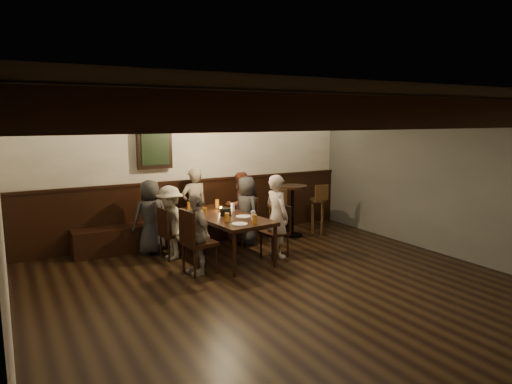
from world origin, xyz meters
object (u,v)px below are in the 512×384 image
dining_table (224,219)px  bar_stool_left (276,222)px  person_right_near (247,211)px  person_right_far (277,216)px  chair_right_near (245,230)px  person_bench_left (151,217)px  person_bench_right (240,205)px  person_left_near (170,223)px  high_top_table (292,203)px  bar_stool_right (318,216)px  chair_left_near (173,243)px  person_bench_centre (194,206)px  person_left_far (196,234)px  chair_right_far (275,241)px  chair_left_far (198,254)px

dining_table → bar_stool_left: bearing=12.1°
person_right_near → person_right_far: size_ratio=0.91×
chair_right_near → person_bench_left: size_ratio=0.69×
chair_right_near → person_bench_right: (0.14, 0.47, 0.37)m
chair_right_near → person_left_near: bearing=90.0°
person_right_near → high_top_table: 1.06m
bar_stool_right → chair_right_near: bearing=-173.0°
dining_table → chair_right_near: bearing=32.1°
chair_right_near → chair_left_near: bearing=90.0°
chair_left_near → person_left_near: (-0.03, -0.00, 0.35)m
person_right_near → person_bench_centre: bearing=51.3°
person_bench_centre → person_left_far: size_ratio=1.16×
person_bench_centre → person_right_far: size_ratio=1.02×
person_left_far → chair_left_near: bearing=178.0°
chair_right_near → person_right_near: size_ratio=0.70×
dining_table → chair_right_far: bearing=-32.1°
person_right_near → high_top_table: (1.06, 0.09, 0.03)m
person_bench_centre → person_right_near: size_ratio=1.12×
chair_left_near → chair_right_far: (1.52, -0.75, 0.00)m
person_bench_left → person_bench_centre: (0.88, 0.24, 0.07)m
person_left_near → person_bench_left: bearing=-161.6°
person_bench_right → person_right_far: person_right_far is taller
person_bench_left → person_right_near: bearing=164.7°
person_left_far → person_right_far: bearing=90.0°
chair_right_near → bar_stool_left: size_ratio=0.86×
person_right_near → bar_stool_left: 0.62m
person_right_far → bar_stool_left: (0.47, 0.78, -0.31)m
chair_right_far → chair_left_far: bearing=90.0°
person_bench_centre → person_left_far: person_bench_centre is taller
person_right_far → bar_stool_left: 0.96m
person_left_near → chair_left_near: bearing=90.0°
person_bench_centre → person_right_far: 1.68m
person_right_far → bar_stool_left: bearing=-36.9°
dining_table → chair_right_far: chair_right_far is taller
chair_left_far → chair_right_far: (1.43, 0.14, -0.03)m
chair_left_far → high_top_table: (2.43, 1.13, 0.36)m
chair_left_near → person_bench_centre: (0.66, 0.67, 0.44)m
bar_stool_left → bar_stool_right: same height
person_bench_centre → person_bench_right: (0.91, -0.06, -0.06)m
chair_left_far → chair_right_near: bearing=122.0°
person_bench_centre → person_right_near: bearing=141.3°
chair_left_near → person_bench_left: (-0.23, 0.43, 0.38)m
chair_right_far → chair_left_near: bearing=57.9°
person_bench_right → chair_right_near: bearing=68.0°
person_bench_left → person_right_far: 2.13m
person_left_far → person_right_far: person_right_far is taller
chair_left_near → person_right_near: person_right_near is taller
dining_table → person_right_near: 0.88m
person_bench_centre → bar_stool_right: size_ratio=1.38×
chair_right_far → person_bench_centre: (-0.86, 1.42, 0.44)m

